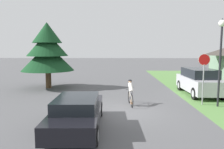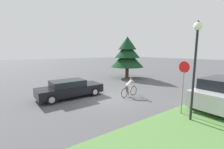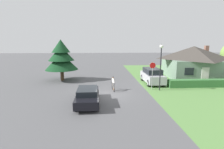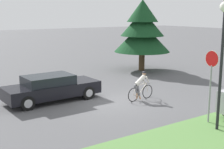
{
  "view_description": "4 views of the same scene",
  "coord_description": "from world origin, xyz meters",
  "px_view_note": "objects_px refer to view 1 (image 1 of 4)",
  "views": [
    {
      "loc": [
        -0.18,
        -10.93,
        3.21
      ],
      "look_at": [
        -0.52,
        2.07,
        1.71
      ],
      "focal_mm": 35.0,
      "sensor_mm": 36.0,
      "label": 1
    },
    {
      "loc": [
        9.03,
        -6.19,
        3.43
      ],
      "look_at": [
        -0.07,
        0.29,
        1.74
      ],
      "focal_mm": 24.0,
      "sensor_mm": 36.0,
      "label": 2
    },
    {
      "loc": [
        -0.56,
        -16.4,
        5.01
      ],
      "look_at": [
        0.43,
        1.28,
        1.76
      ],
      "focal_mm": 28.0,
      "sensor_mm": 36.0,
      "label": 3
    },
    {
      "loc": [
        12.59,
        -8.47,
        4.41
      ],
      "look_at": [
        -0.7,
        0.57,
        1.22
      ],
      "focal_mm": 50.0,
      "sensor_mm": 36.0,
      "label": 4
    }
  ],
  "objects_px": {
    "sedan_left_lane": "(77,112)",
    "stop_sign": "(204,70)",
    "cyclist": "(131,93)",
    "conifer_tall_near": "(47,50)",
    "parked_suv_right": "(199,81)",
    "street_lamp": "(221,43)"
  },
  "relations": [
    {
      "from": "parked_suv_right",
      "to": "conifer_tall_near",
      "type": "relative_size",
      "value": 0.89
    },
    {
      "from": "stop_sign",
      "to": "street_lamp",
      "type": "relative_size",
      "value": 0.6
    },
    {
      "from": "sedan_left_lane",
      "to": "cyclist",
      "type": "relative_size",
      "value": 2.78
    },
    {
      "from": "parked_suv_right",
      "to": "street_lamp",
      "type": "xyz_separation_m",
      "value": [
        -0.16,
        -3.33,
        2.61
      ]
    },
    {
      "from": "parked_suv_right",
      "to": "stop_sign",
      "type": "bearing_deg",
      "value": 163.19
    },
    {
      "from": "stop_sign",
      "to": "conifer_tall_near",
      "type": "bearing_deg",
      "value": -23.99
    },
    {
      "from": "stop_sign",
      "to": "conifer_tall_near",
      "type": "relative_size",
      "value": 0.55
    },
    {
      "from": "sedan_left_lane",
      "to": "stop_sign",
      "type": "relative_size",
      "value": 1.64
    },
    {
      "from": "sedan_left_lane",
      "to": "street_lamp",
      "type": "distance_m",
      "value": 8.63
    },
    {
      "from": "stop_sign",
      "to": "conifer_tall_near",
      "type": "xyz_separation_m",
      "value": [
        -10.7,
        5.31,
        1.09
      ]
    },
    {
      "from": "cyclist",
      "to": "stop_sign",
      "type": "bearing_deg",
      "value": -93.45
    },
    {
      "from": "cyclist",
      "to": "conifer_tall_near",
      "type": "relative_size",
      "value": 0.32
    },
    {
      "from": "sedan_left_lane",
      "to": "street_lamp",
      "type": "height_order",
      "value": "street_lamp"
    },
    {
      "from": "conifer_tall_near",
      "to": "street_lamp",
      "type": "bearing_deg",
      "value": -26.46
    },
    {
      "from": "stop_sign",
      "to": "cyclist",
      "type": "bearing_deg",
      "value": 4.53
    },
    {
      "from": "sedan_left_lane",
      "to": "conifer_tall_near",
      "type": "relative_size",
      "value": 0.89
    },
    {
      "from": "parked_suv_right",
      "to": "conifer_tall_near",
      "type": "distance_m",
      "value": 12.02
    },
    {
      "from": "parked_suv_right",
      "to": "street_lamp",
      "type": "relative_size",
      "value": 0.98
    },
    {
      "from": "stop_sign",
      "to": "conifer_tall_near",
      "type": "height_order",
      "value": "conifer_tall_near"
    },
    {
      "from": "sedan_left_lane",
      "to": "cyclist",
      "type": "height_order",
      "value": "cyclist"
    },
    {
      "from": "conifer_tall_near",
      "to": "parked_suv_right",
      "type": "bearing_deg",
      "value": -11.48
    },
    {
      "from": "sedan_left_lane",
      "to": "parked_suv_right",
      "type": "bearing_deg",
      "value": -48.4
    }
  ]
}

